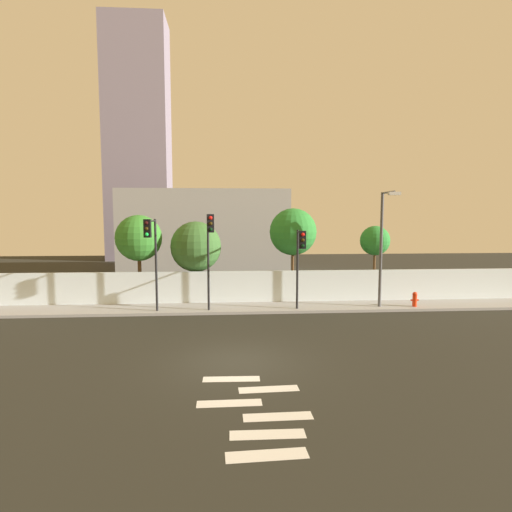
# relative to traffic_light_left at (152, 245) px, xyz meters

# --- Properties ---
(ground_plane) EXTENTS (80.00, 80.00, 0.00)m
(ground_plane) POSITION_rel_traffic_light_left_xyz_m (4.12, -6.93, -3.66)
(ground_plane) COLOR #26261E
(sidewalk) EXTENTS (36.00, 2.40, 0.15)m
(sidewalk) POSITION_rel_traffic_light_left_xyz_m (4.12, 1.27, -3.59)
(sidewalk) COLOR #999999
(sidewalk) RESTS_ON ground
(perimeter_wall) EXTENTS (36.00, 0.18, 1.80)m
(perimeter_wall) POSITION_rel_traffic_light_left_xyz_m (4.12, 2.56, -2.61)
(perimeter_wall) COLOR silver
(perimeter_wall) RESTS_ON sidewalk
(crosswalk_marking) EXTENTS (3.05, 4.76, 0.01)m
(crosswalk_marking) POSITION_rel_traffic_light_left_xyz_m (4.53, -10.61, -3.66)
(crosswalk_marking) COLOR silver
(crosswalk_marking) RESTS_ON ground
(traffic_light_left) EXTENTS (0.43, 1.41, 4.83)m
(traffic_light_left) POSITION_rel_traffic_light_left_xyz_m (0.00, 0.00, 0.00)
(traffic_light_left) COLOR black
(traffic_light_left) RESTS_ON sidewalk
(traffic_light_center) EXTENTS (0.34, 1.56, 4.24)m
(traffic_light_center) POSITION_rel_traffic_light_left_xyz_m (7.56, -0.12, -0.39)
(traffic_light_center) COLOR black
(traffic_light_center) RESTS_ON sidewalk
(traffic_light_right) EXTENTS (0.43, 1.54, 5.07)m
(traffic_light_right) POSITION_rel_traffic_light_left_xyz_m (2.91, -0.05, 0.17)
(traffic_light_right) COLOR black
(traffic_light_right) RESTS_ON sidewalk
(street_lamp_curbside) EXTENTS (0.60, 1.83, 6.25)m
(street_lamp_curbside) POSITION_rel_traffic_light_left_xyz_m (12.17, 0.56, 0.21)
(street_lamp_curbside) COLOR #4C4C51
(street_lamp_curbside) RESTS_ON sidewalk
(fire_hydrant) EXTENTS (0.44, 0.26, 0.82)m
(fire_hydrant) POSITION_rel_traffic_light_left_xyz_m (14.11, 0.66, -3.08)
(fire_hydrant) COLOR red
(fire_hydrant) RESTS_ON sidewalk
(roadside_tree_leftmost) EXTENTS (2.70, 2.70, 5.19)m
(roadside_tree_leftmost) POSITION_rel_traffic_light_left_xyz_m (-1.35, 3.49, 0.16)
(roadside_tree_leftmost) COLOR brown
(roadside_tree_leftmost) RESTS_ON ground
(roadside_tree_midleft) EXTENTS (2.99, 2.99, 4.81)m
(roadside_tree_midleft) POSITION_rel_traffic_light_left_xyz_m (1.96, 3.49, -0.36)
(roadside_tree_midleft) COLOR brown
(roadside_tree_midleft) RESTS_ON ground
(roadside_tree_midright) EXTENTS (2.82, 2.82, 5.58)m
(roadside_tree_midright) POSITION_rel_traffic_light_left_xyz_m (7.76, 3.49, 0.50)
(roadside_tree_midright) COLOR brown
(roadside_tree_midright) RESTS_ON ground
(roadside_tree_rightmost) EXTENTS (1.80, 1.80, 4.53)m
(roadside_tree_rightmost) POSITION_rel_traffic_light_left_xyz_m (12.81, 3.49, -0.06)
(roadside_tree_rightmost) COLOR brown
(roadside_tree_rightmost) RESTS_ON ground
(low_building_distant) EXTENTS (14.65, 6.00, 7.38)m
(low_building_distant) POSITION_rel_traffic_light_left_xyz_m (1.88, 16.56, 0.03)
(low_building_distant) COLOR #9D9D9D
(low_building_distant) RESTS_ON ground
(tower_on_skyline) EXTENTS (7.02, 5.00, 27.10)m
(tower_on_skyline) POSITION_rel_traffic_light_left_xyz_m (-6.34, 28.56, 9.88)
(tower_on_skyline) COLOR gray
(tower_on_skyline) RESTS_ON ground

